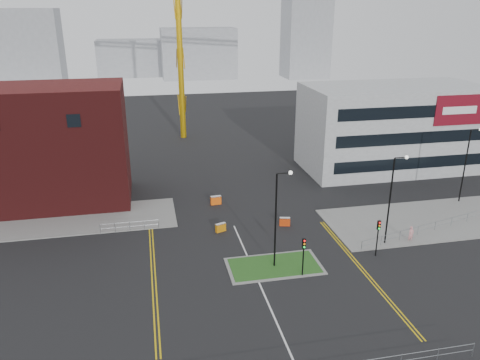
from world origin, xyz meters
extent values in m
plane|color=black|center=(0.00, 0.00, 0.00)|extent=(200.00, 200.00, 0.00)
cube|color=slate|center=(-20.00, 22.00, 0.06)|extent=(28.00, 8.00, 0.12)
cube|color=slate|center=(22.00, 14.00, 0.06)|extent=(24.00, 10.00, 0.12)
cube|color=slate|center=(2.00, 8.00, 0.04)|extent=(8.60, 4.60, 0.08)
cube|color=#1F4E1A|center=(2.00, 8.00, 0.06)|extent=(8.00, 4.00, 0.12)
cube|color=#4F1314|center=(-20.00, 28.00, 7.00)|extent=(18.00, 10.00, 14.00)
cube|color=black|center=(-16.00, 22.98, 11.00)|extent=(1.40, 0.10, 1.40)
cube|color=#9EA1A3|center=(26.00, 32.00, 6.00)|extent=(25.00, 12.00, 12.00)
cube|color=black|center=(26.00, 25.98, 2.50)|extent=(22.00, 0.10, 1.60)
cube|color=black|center=(26.00, 25.98, 6.00)|extent=(22.00, 0.10, 1.60)
cube|color=black|center=(26.00, 25.98, 9.50)|extent=(22.00, 0.10, 1.60)
cube|color=maroon|center=(32.00, 25.92, 9.50)|extent=(7.00, 0.15, 4.00)
cube|color=white|center=(32.00, 25.82, 9.50)|extent=(5.00, 0.05, 1.00)
cylinder|color=gold|center=(-2.00, 55.00, 17.17)|extent=(1.00, 1.00, 34.34)
cylinder|color=black|center=(2.00, 8.00, 4.50)|extent=(0.16, 0.16, 9.00)
cylinder|color=black|center=(2.60, 8.00, 9.00)|extent=(1.20, 0.10, 0.10)
sphere|color=silver|center=(3.20, 8.00, 9.00)|extent=(0.36, 0.36, 0.36)
cylinder|color=black|center=(14.00, 10.00, 4.50)|extent=(0.16, 0.16, 9.00)
cylinder|color=black|center=(14.60, 10.00, 9.00)|extent=(1.20, 0.10, 0.10)
sphere|color=silver|center=(15.20, 10.00, 9.00)|extent=(0.36, 0.36, 0.36)
cylinder|color=black|center=(28.00, 18.00, 4.50)|extent=(0.16, 0.16, 9.00)
cylinder|color=black|center=(28.60, 18.00, 9.00)|extent=(1.20, 0.10, 0.10)
sphere|color=silver|center=(29.20, 18.00, 9.00)|extent=(0.36, 0.36, 0.36)
cylinder|color=black|center=(4.00, 6.00, 1.50)|extent=(0.12, 0.12, 3.00)
cube|color=black|center=(4.00, 6.00, 3.20)|extent=(0.28, 0.22, 0.90)
sphere|color=red|center=(4.00, 5.87, 3.50)|extent=(0.18, 0.18, 0.18)
sphere|color=orange|center=(4.00, 5.87, 3.20)|extent=(0.18, 0.18, 0.18)
sphere|color=#0CCC33|center=(4.00, 5.87, 2.90)|extent=(0.18, 0.18, 0.18)
cylinder|color=black|center=(12.00, 8.00, 1.50)|extent=(0.12, 0.12, 3.00)
cube|color=black|center=(12.00, 8.00, 3.20)|extent=(0.28, 0.22, 0.90)
sphere|color=red|center=(12.00, 7.87, 3.50)|extent=(0.18, 0.18, 0.18)
sphere|color=orange|center=(12.00, 7.87, 3.20)|extent=(0.18, 0.18, 0.18)
sphere|color=#0CCC33|center=(12.00, 7.87, 2.90)|extent=(0.18, 0.18, 0.18)
cylinder|color=gray|center=(12.00, -6.00, 0.55)|extent=(0.05, 0.05, 1.10)
cylinder|color=gray|center=(-11.00, 18.00, 1.05)|extent=(6.00, 0.04, 0.04)
cylinder|color=gray|center=(-11.00, 18.00, 0.55)|extent=(6.00, 0.04, 0.04)
cylinder|color=gray|center=(-14.00, 18.00, 0.55)|extent=(0.05, 0.05, 1.10)
cylinder|color=gray|center=(-8.00, 18.00, 0.55)|extent=(0.05, 0.05, 1.10)
cylinder|color=gray|center=(20.50, 11.50, 1.05)|extent=(19.01, 5.04, 0.04)
cylinder|color=gray|center=(20.50, 11.50, 0.55)|extent=(19.01, 5.04, 0.04)
cylinder|color=gray|center=(11.00, 9.00, 0.55)|extent=(0.05, 0.05, 1.10)
cube|color=silver|center=(0.00, 2.00, 0.01)|extent=(0.15, 30.00, 0.01)
cube|color=gold|center=(-9.00, 10.00, 0.01)|extent=(0.12, 24.00, 0.01)
cube|color=gold|center=(-8.70, 10.00, 0.01)|extent=(0.12, 24.00, 0.01)
cube|color=gold|center=(9.50, 6.00, 0.01)|extent=(0.12, 20.00, 0.01)
cube|color=gold|center=(9.80, 6.00, 0.01)|extent=(0.12, 20.00, 0.01)
cube|color=gray|center=(-40.00, 120.00, 11.00)|extent=(18.00, 12.00, 22.00)
cube|color=gray|center=(10.00, 130.00, 8.00)|extent=(24.00, 12.00, 16.00)
cube|color=gray|center=(45.00, 125.00, 14.00)|extent=(14.00, 12.00, 28.00)
cube|color=gray|center=(-8.00, 140.00, 6.00)|extent=(30.00, 12.00, 12.00)
imported|color=pink|center=(16.74, 9.89, 0.84)|extent=(0.68, 0.52, 1.69)
cube|color=#FF5D0E|center=(-1.00, 23.28, 0.53)|extent=(1.29, 0.54, 1.05)
cube|color=silver|center=(-1.00, 23.28, 1.00)|extent=(1.29, 0.54, 0.13)
cube|color=orange|center=(-1.63, 16.00, 0.46)|extent=(1.16, 0.72, 0.92)
cube|color=silver|center=(-1.63, 16.00, 0.87)|extent=(1.16, 0.72, 0.11)
cube|color=red|center=(5.40, 16.00, 0.47)|extent=(1.18, 0.63, 0.93)
cube|color=silver|center=(5.40, 16.00, 0.89)|extent=(1.18, 0.63, 0.11)
camera|label=1|loc=(-8.58, -27.86, 22.23)|focal=35.00mm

